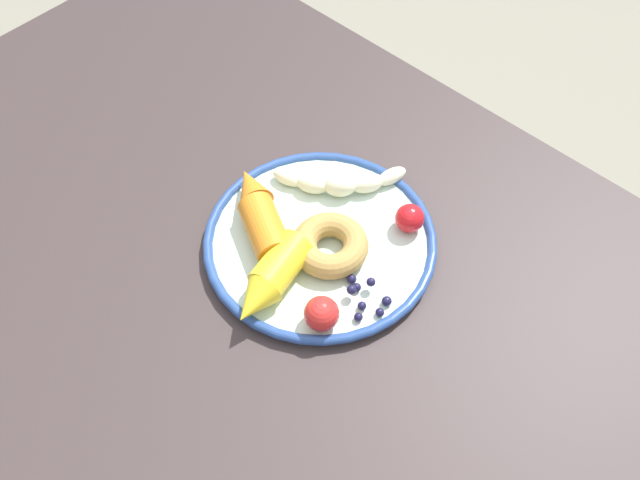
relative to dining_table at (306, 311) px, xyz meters
name	(u,v)px	position (x,y,z in m)	size (l,w,h in m)	color
ground_plane	(311,467)	(0.00, 0.00, -0.63)	(6.00, 6.00, 0.00)	gray
dining_table	(306,311)	(0.00, 0.00, 0.00)	(1.29, 0.75, 0.72)	#362C2C
plate	(320,241)	(0.02, -0.04, 0.09)	(0.28, 0.28, 0.02)	silver
banana	(340,182)	(0.05, -0.12, 0.11)	(0.13, 0.13, 0.03)	beige
carrot_orange	(260,210)	(0.09, -0.02, 0.12)	(0.14, 0.10, 0.04)	orange
carrot_yellow	(270,279)	(0.01, 0.05, 0.12)	(0.07, 0.12, 0.04)	yellow
donut	(330,245)	(-0.01, -0.04, 0.11)	(0.09, 0.09, 0.03)	#AB8645
blueberry_pile	(365,296)	(-0.08, -0.02, 0.10)	(0.06, 0.05, 0.02)	#191638
tomato_near	(322,314)	(-0.06, 0.04, 0.12)	(0.04, 0.04, 0.04)	red
tomato_mid	(410,218)	(-0.05, -0.13, 0.11)	(0.04, 0.04, 0.04)	red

